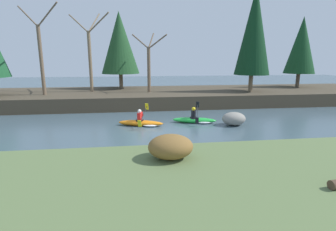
# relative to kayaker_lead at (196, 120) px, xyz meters

# --- Properties ---
(ground_plane) EXTENTS (90.00, 90.00, 0.00)m
(ground_plane) POSITION_rel_kayaker_lead_xyz_m (-2.84, -1.89, -0.20)
(ground_plane) COLOR #425660
(riverbank_near) EXTENTS (44.00, 6.11, 0.78)m
(riverbank_near) POSITION_rel_kayaker_lead_xyz_m (-2.84, -9.21, 0.19)
(riverbank_near) COLOR #5B7042
(riverbank_near) RESTS_ON ground
(riverbank_far) EXTENTS (44.00, 8.16, 1.07)m
(riverbank_far) POSITION_rel_kayaker_lead_xyz_m (-2.84, 7.99, 0.34)
(riverbank_far) COLOR #473D2D
(riverbank_far) RESTS_ON ground
(conifer_tree_left) EXTENTS (3.57, 3.57, 7.11)m
(conifer_tree_left) POSITION_rel_kayaker_lead_xyz_m (-4.99, 10.25, 5.14)
(conifer_tree_left) COLOR brown
(conifer_tree_left) RESTS_ON riverbank_far
(conifer_tree_mid_left) EXTENTS (3.00, 3.00, 8.82)m
(conifer_tree_mid_left) POSITION_rel_kayaker_lead_xyz_m (6.45, 6.51, 6.01)
(conifer_tree_mid_left) COLOR #7A664C
(conifer_tree_mid_left) RESTS_ON riverbank_far
(conifer_tree_centre) EXTENTS (2.95, 2.95, 6.86)m
(conifer_tree_centre) POSITION_rel_kayaker_lead_xyz_m (12.76, 9.27, 4.98)
(conifer_tree_centre) COLOR brown
(conifer_tree_centre) RESTS_ON riverbank_far
(bare_tree_upstream) EXTENTS (3.94, 3.89, 7.18)m
(bare_tree_upstream) POSITION_rel_kayaker_lead_xyz_m (-10.89, 6.60, 4.26)
(bare_tree_upstream) COLOR brown
(bare_tree_upstream) RESTS_ON riverbank_far
(bare_tree_mid_upstream) EXTENTS (3.76, 3.71, 6.83)m
(bare_tree_mid_upstream) POSITION_rel_kayaker_lead_xyz_m (-7.42, 8.18, 4.09)
(bare_tree_mid_upstream) COLOR #7A664C
(bare_tree_mid_upstream) RESTS_ON riverbank_far
(bare_tree_mid_downstream) EXTENTS (2.83, 2.79, 5.06)m
(bare_tree_mid_downstream) POSITION_rel_kayaker_lead_xyz_m (-2.45, 7.24, 3.26)
(bare_tree_mid_downstream) COLOR brown
(bare_tree_mid_downstream) RESTS_ON riverbank_far
(shrub_clump_far_end) EXTENTS (1.46, 1.22, 0.79)m
(shrub_clump_far_end) POSITION_rel_kayaker_lead_xyz_m (-2.68, -7.58, 0.98)
(shrub_clump_far_end) COLOR brown
(shrub_clump_far_end) RESTS_ON riverbank_near
(kayaker_lead) EXTENTS (2.78, 2.05, 1.20)m
(kayaker_lead) POSITION_rel_kayaker_lead_xyz_m (0.00, 0.00, 0.00)
(kayaker_lead) COLOR green
(kayaker_lead) RESTS_ON ground
(kayaker_middle) EXTENTS (2.77, 2.04, 1.20)m
(kayaker_middle) POSITION_rel_kayaker_lead_xyz_m (-3.34, -0.30, 0.00)
(kayaker_middle) COLOR orange
(kayaker_middle) RESTS_ON ground
(boulder_midstream) EXTENTS (1.42, 1.11, 0.80)m
(boulder_midstream) POSITION_rel_kayaker_lead_xyz_m (2.10, -0.87, 0.20)
(boulder_midstream) COLOR gray
(boulder_midstream) RESTS_ON ground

